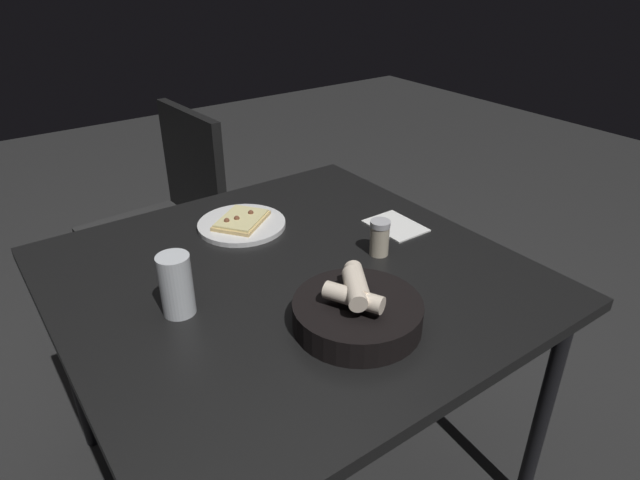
% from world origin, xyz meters
% --- Properties ---
extents(ground, '(8.00, 8.00, 0.00)m').
position_xyz_m(ground, '(0.00, 0.00, 0.00)').
color(ground, '#252525').
extents(dining_table, '(1.05, 1.06, 0.71)m').
position_xyz_m(dining_table, '(0.00, 0.00, 0.65)').
color(dining_table, black).
rests_on(dining_table, ground).
extents(pizza_plate, '(0.25, 0.25, 0.04)m').
position_xyz_m(pizza_plate, '(0.28, -0.02, 0.72)').
color(pizza_plate, silver).
rests_on(pizza_plate, dining_table).
extents(bread_basket, '(0.27, 0.27, 0.12)m').
position_xyz_m(bread_basket, '(-0.26, -0.00, 0.74)').
color(bread_basket, black).
rests_on(bread_basket, dining_table).
extents(beer_glass, '(0.07, 0.07, 0.14)m').
position_xyz_m(beer_glass, '(-0.00, 0.28, 0.77)').
color(beer_glass, silver).
rests_on(beer_glass, dining_table).
extents(pepper_shaker, '(0.05, 0.05, 0.09)m').
position_xyz_m(pepper_shaker, '(-0.06, -0.24, 0.75)').
color(pepper_shaker, '#BFB299').
rests_on(pepper_shaker, dining_table).
extents(napkin, '(0.16, 0.12, 0.00)m').
position_xyz_m(napkin, '(0.03, -0.38, 0.71)').
color(napkin, white).
rests_on(napkin, dining_table).
extents(chair_near, '(0.47, 0.47, 0.89)m').
position_xyz_m(chair_near, '(0.88, -0.03, 0.51)').
color(chair_near, '#262626').
rests_on(chair_near, ground).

